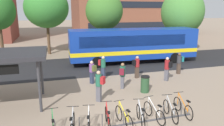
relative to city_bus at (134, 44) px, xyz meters
The scene contains 23 objects.
ground 11.88m from the city_bus, 112.58° to the right, with size 200.00×200.00×0.00m, color gray.
bus_lane_asphalt 4.85m from the city_bus, behind, with size 80.00×7.20×0.01m, color #232326.
city_bus is the anchor object (origin of this frame).
bike_rack 12.07m from the city_bus, 113.96° to the right, with size 6.81×0.16×0.70m.
parked_bicycle_silver_1 13.12m from the city_bus, 122.90° to the right, with size 0.55×1.70×0.99m.
parked_bicycle_white_2 12.82m from the city_bus, 120.25° to the right, with size 0.56×1.70×0.99m.
parked_bicycle_red_3 12.27m from the city_bus, 117.16° to the right, with size 0.52×1.71×0.99m.
parked_bicycle_yellow_4 12.02m from the city_bus, 113.94° to the right, with size 0.52×1.72×0.99m.
parked_bicycle_silver_5 11.82m from the city_bus, 110.39° to the right, with size 0.55×1.70×0.99m.
parked_bicycle_white_6 11.46m from the city_bus, 107.21° to the right, with size 0.52×1.72×0.99m.
parked_bicycle_silver_7 11.29m from the city_bus, 103.10° to the right, with size 0.52×1.71×0.99m.
parked_bicycle_orange_8 11.02m from the city_bus, 99.41° to the right, with size 0.52×1.72×0.99m.
commuter_red_pack_0 9.70m from the city_bus, 123.15° to the right, with size 0.59×0.58×1.77m.
commuter_black_pack_1 5.95m from the city_bus, 88.35° to the right, with size 0.56×0.60×1.72m.
commuter_black_pack_2 5.03m from the city_bus, 109.61° to the right, with size 0.55×0.38×1.67m.
commuter_maroon_pack_3 7.41m from the city_bus, 117.57° to the right, with size 0.52×0.61×1.70m.
commuter_olive_pack_4 7.17m from the city_bus, 135.33° to the right, with size 0.52×0.61×1.61m.
commuter_teal_pack_5 5.08m from the city_bus, 66.66° to the right, with size 0.54×0.36×1.68m.
commuter_red_pack_6 5.91m from the city_bus, 134.54° to the right, with size 0.59×0.59×1.71m.
trash_bin 7.92m from the city_bus, 106.87° to the right, with size 0.55×0.55×1.03m.
street_tree_0 8.43m from the city_bus, 24.73° to the left, with size 4.82×4.82×7.32m.
street_tree_1 5.80m from the city_bus, 110.18° to the left, with size 4.08×4.08×6.82m.
street_tree_3 10.66m from the city_bus, 139.91° to the left, with size 4.79×4.79×7.34m.
Camera 1 is at (-3.29, -8.33, 4.99)m, focal length 35.21 mm.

